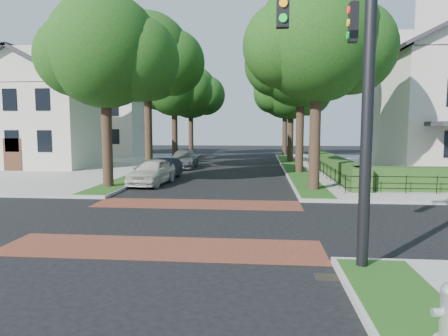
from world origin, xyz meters
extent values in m
plane|color=black|center=(0.00, 0.00, 0.00)|extent=(120.00, 120.00, 0.00)
cube|color=gray|center=(-19.50, 19.00, 0.07)|extent=(30.00, 30.00, 0.15)
cube|color=brown|center=(0.00, 3.20, 0.01)|extent=(9.00, 2.20, 0.01)
cube|color=brown|center=(0.00, -3.20, 0.01)|extent=(9.00, 2.20, 0.01)
cube|color=black|center=(4.30, -5.00, 0.01)|extent=(0.65, 0.45, 0.01)
cube|color=#214915|center=(5.40, 19.10, 0.16)|extent=(1.60, 29.80, 0.02)
cube|color=#214915|center=(-5.40, 19.10, 0.16)|extent=(1.60, 29.80, 0.02)
cylinder|color=black|center=(5.50, 7.00, 3.83)|extent=(0.56, 0.56, 7.35)
sphere|color=#13340E|center=(5.50, 7.00, 7.71)|extent=(6.20, 6.20, 6.20)
sphere|color=#13340E|center=(7.21, 7.30, 7.31)|extent=(4.65, 4.65, 4.65)
sphere|color=#13340E|center=(3.95, 6.80, 7.41)|extent=(4.34, 4.34, 4.34)
sphere|color=#13340E|center=(5.60, 8.55, 8.21)|extent=(4.03, 4.03, 4.03)
cylinder|color=black|center=(5.50, 15.00, 4.00)|extent=(0.56, 0.56, 7.70)
sphere|color=#13340E|center=(5.50, 15.00, 8.07)|extent=(6.60, 6.60, 6.60)
sphere|color=#13340E|center=(7.31, 15.30, 7.67)|extent=(4.95, 4.95, 4.95)
sphere|color=#13340E|center=(3.85, 14.80, 7.77)|extent=(4.62, 4.62, 4.62)
sphere|color=#13340E|center=(5.60, 16.65, 8.57)|extent=(4.29, 4.29, 4.29)
cylinder|color=black|center=(5.50, 24.00, 3.47)|extent=(0.56, 0.56, 6.65)
sphere|color=#13340E|center=(5.50, 24.00, 6.99)|extent=(5.80, 5.80, 5.80)
sphere|color=#13340E|center=(7.09, 24.30, 6.59)|extent=(4.35, 4.35, 4.35)
sphere|color=#13340E|center=(4.05, 23.80, 6.69)|extent=(4.06, 4.06, 4.06)
sphere|color=#13340E|center=(5.60, 25.45, 7.49)|extent=(3.77, 3.77, 3.77)
cylinder|color=black|center=(5.50, 33.00, 3.65)|extent=(0.56, 0.56, 7.00)
sphere|color=#13340E|center=(5.50, 33.00, 7.35)|extent=(6.00, 6.00, 6.00)
sphere|color=#13340E|center=(7.15, 33.30, 6.95)|extent=(4.50, 4.50, 4.50)
sphere|color=#13340E|center=(4.00, 32.80, 7.05)|extent=(4.20, 4.20, 4.20)
sphere|color=#13340E|center=(5.60, 34.50, 7.85)|extent=(3.90, 3.90, 3.90)
cylinder|color=black|center=(-5.50, 7.00, 3.65)|extent=(0.56, 0.56, 7.00)
sphere|color=#13340E|center=(-5.50, 7.00, 7.35)|extent=(6.00, 6.00, 6.00)
sphere|color=#13340E|center=(-3.85, 7.30, 6.95)|extent=(4.50, 4.50, 4.50)
sphere|color=#13340E|center=(-7.00, 6.80, 7.05)|extent=(4.20, 4.20, 4.20)
sphere|color=#13340E|center=(-5.40, 8.50, 7.85)|extent=(3.90, 3.90, 3.90)
cylinder|color=black|center=(-5.50, 15.00, 4.17)|extent=(0.56, 0.56, 8.05)
sphere|color=#13340E|center=(-5.50, 15.00, 8.43)|extent=(6.40, 6.40, 6.40)
sphere|color=#13340E|center=(-3.74, 15.30, 8.03)|extent=(4.80, 4.80, 4.80)
sphere|color=#13340E|center=(-7.10, 14.80, 8.13)|extent=(4.48, 4.48, 4.48)
sphere|color=#13340E|center=(-5.40, 16.60, 8.93)|extent=(4.16, 4.16, 4.16)
cylinder|color=black|center=(-5.50, 24.00, 3.58)|extent=(0.56, 0.56, 6.86)
sphere|color=#13340E|center=(-5.50, 24.00, 7.21)|extent=(5.60, 5.60, 5.60)
sphere|color=#13340E|center=(-3.96, 24.30, 6.81)|extent=(4.20, 4.20, 4.20)
sphere|color=#13340E|center=(-6.90, 23.80, 6.91)|extent=(3.92, 3.92, 3.92)
sphere|color=#13340E|center=(-5.40, 25.40, 7.71)|extent=(3.64, 3.64, 3.64)
cylinder|color=black|center=(-5.50, 33.00, 3.72)|extent=(0.56, 0.56, 7.14)
sphere|color=#13340E|center=(-5.50, 33.00, 7.49)|extent=(6.20, 6.20, 6.20)
sphere|color=#13340E|center=(-3.79, 33.30, 7.09)|extent=(4.65, 4.65, 4.65)
sphere|color=#13340E|center=(-7.05, 32.80, 7.19)|extent=(4.34, 4.34, 4.34)
sphere|color=#13340E|center=(-5.40, 34.55, 7.99)|extent=(4.03, 4.03, 4.03)
cube|color=#1F3F15|center=(7.70, 15.00, 0.75)|extent=(1.00, 18.00, 1.20)
cube|color=beige|center=(-15.50, 18.00, 3.40)|extent=(9.00, 8.00, 6.50)
cube|color=brown|center=(-12.80, 16.40, 8.47)|extent=(0.80, 0.80, 3.64)
cube|color=silver|center=(-15.50, 32.00, 3.40)|extent=(9.00, 8.00, 6.50)
cube|color=brown|center=(-12.80, 30.40, 8.47)|extent=(0.80, 0.80, 3.64)
cylinder|color=black|center=(5.10, -4.60, 4.15)|extent=(0.26, 0.26, 8.00)
cube|color=black|center=(3.20, -4.60, 6.05)|extent=(0.28, 0.22, 1.00)
cylinder|color=orange|center=(3.20, -4.73, 6.05)|extent=(0.18, 0.05, 0.18)
cylinder|color=#0CB226|center=(3.20, -4.73, 5.73)|extent=(0.18, 0.05, 0.18)
cube|color=black|center=(5.10, -2.90, 6.05)|extent=(0.22, 0.28, 1.00)
cylinder|color=red|center=(4.97, -2.90, 6.37)|extent=(0.05, 0.18, 0.18)
cylinder|color=orange|center=(4.97, -2.90, 6.05)|extent=(0.05, 0.18, 0.18)
cylinder|color=#0CB226|center=(4.97, -2.90, 5.73)|extent=(0.05, 0.18, 0.18)
imported|color=beige|center=(-3.60, 8.87, 0.77)|extent=(2.19, 4.67, 1.55)
imported|color=black|center=(-3.51, 11.28, 0.68)|extent=(1.77, 4.25, 1.37)
imported|color=slate|center=(-3.60, 18.64, 0.72)|extent=(2.16, 5.02, 1.44)
cylinder|color=silver|center=(5.32, -8.00, 0.67)|extent=(0.17, 0.16, 0.13)
camera|label=1|loc=(2.74, -13.81, 3.35)|focal=32.00mm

